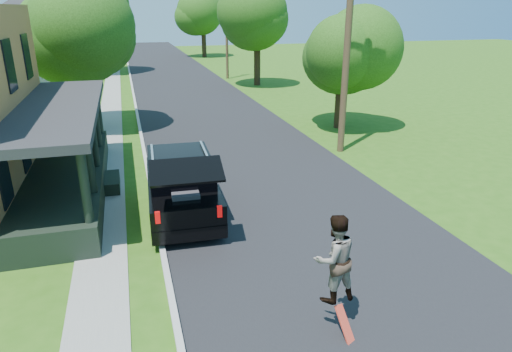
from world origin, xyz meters
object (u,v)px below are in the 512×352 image
object	(u,v)px
black_suv	(182,186)
skateboarder	(335,259)
tree_right_near	(342,48)
utility_pole_near	(349,24)

from	to	relation	value
black_suv	skateboarder	size ratio (longest dim) A/B	2.90
black_suv	skateboarder	world-z (taller)	skateboarder
tree_right_near	utility_pole_near	bearing A→B (deg)	-113.75
black_suv	utility_pole_near	xyz separation A→B (m)	(7.70, 4.71, 4.51)
black_suv	skateboarder	bearing A→B (deg)	-68.04
black_suv	skateboarder	distance (m)	6.62
skateboarder	utility_pole_near	bearing A→B (deg)	-123.59
black_suv	tree_right_near	size ratio (longest dim) A/B	0.82
tree_right_near	utility_pole_near	size ratio (longest dim) A/B	0.61
black_suv	utility_pole_near	bearing A→B (deg)	33.88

